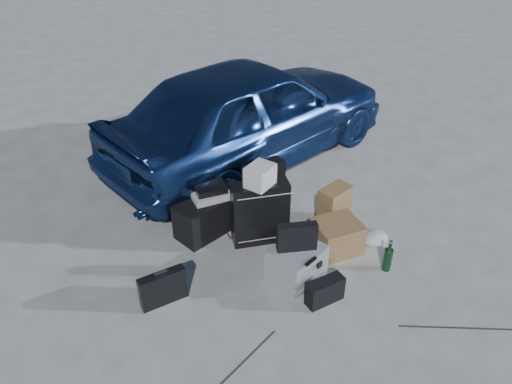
% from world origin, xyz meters
% --- Properties ---
extents(ground, '(60.00, 60.00, 0.00)m').
position_xyz_m(ground, '(0.00, 0.00, 0.00)').
color(ground, beige).
rests_on(ground, ground).
extents(car, '(4.11, 2.23, 1.33)m').
position_xyz_m(car, '(0.73, 2.36, 0.66)').
color(car, navy).
rests_on(car, ground).
extents(pelican_case, '(0.55, 0.49, 0.34)m').
position_xyz_m(pelican_case, '(-0.13, 0.20, 0.17)').
color(pelican_case, gray).
rests_on(pelican_case, ground).
extents(laptop_bag, '(0.36, 0.23, 0.27)m').
position_xyz_m(laptop_bag, '(-0.13, 0.21, 0.48)').
color(laptop_bag, black).
rests_on(laptop_bag, pelican_case).
extents(briefcase, '(0.42, 0.11, 0.32)m').
position_xyz_m(briefcase, '(-1.29, 0.57, 0.16)').
color(briefcase, black).
rests_on(briefcase, ground).
extents(suitcase_left, '(0.46, 0.17, 0.60)m').
position_xyz_m(suitcase_left, '(0.21, 1.27, 0.30)').
color(suitcase_left, black).
rests_on(suitcase_left, ground).
extents(suitcase_right, '(0.60, 0.38, 0.67)m').
position_xyz_m(suitcase_right, '(-0.10, 0.85, 0.34)').
color(suitcase_right, black).
rests_on(suitcase_right, ground).
extents(white_carton, '(0.32, 0.30, 0.21)m').
position_xyz_m(white_carton, '(-0.12, 0.84, 0.78)').
color(white_carton, silver).
rests_on(white_carton, suitcase_right).
extents(duffel_bag, '(0.84, 0.50, 0.39)m').
position_xyz_m(duffel_bag, '(-0.43, 1.28, 0.20)').
color(duffel_bag, black).
rests_on(duffel_bag, ground).
extents(flat_box_white, '(0.41, 0.33, 0.07)m').
position_xyz_m(flat_box_white, '(-0.42, 1.29, 0.42)').
color(flat_box_white, silver).
rests_on(flat_box_white, duffel_bag).
extents(flat_box_black, '(0.34, 0.27, 0.07)m').
position_xyz_m(flat_box_black, '(-0.41, 1.30, 0.49)').
color(flat_box_black, black).
rests_on(flat_box_black, flat_box_white).
extents(kraft_bag, '(0.37, 0.26, 0.45)m').
position_xyz_m(kraft_bag, '(0.70, 0.66, 0.23)').
color(kraft_bag, olive).
rests_on(kraft_bag, ground).
extents(cardboard_box, '(0.49, 0.45, 0.32)m').
position_xyz_m(cardboard_box, '(0.45, 0.31, 0.16)').
color(cardboard_box, brown).
rests_on(cardboard_box, ground).
extents(plastic_bag, '(0.31, 0.28, 0.15)m').
position_xyz_m(plastic_bag, '(0.84, 0.17, 0.08)').
color(plastic_bag, silver).
rests_on(plastic_bag, ground).
extents(messenger_bag, '(0.35, 0.15, 0.24)m').
position_xyz_m(messenger_bag, '(-0.10, -0.18, 0.12)').
color(messenger_bag, black).
rests_on(messenger_bag, ground).
extents(green_bottle, '(0.10, 0.10, 0.33)m').
position_xyz_m(green_bottle, '(0.66, -0.17, 0.16)').
color(green_bottle, black).
rests_on(green_bottle, ground).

